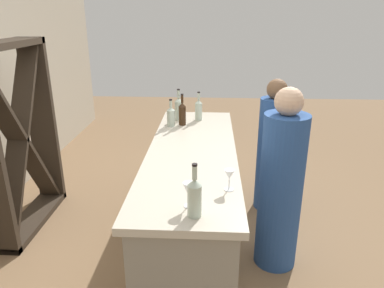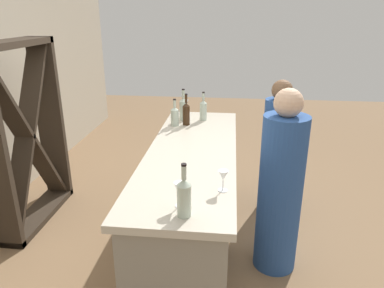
{
  "view_description": "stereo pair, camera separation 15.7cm",
  "coord_description": "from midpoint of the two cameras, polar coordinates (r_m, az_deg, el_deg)",
  "views": [
    {
      "loc": [
        -2.77,
        -0.15,
        2.03
      ],
      "look_at": [
        0.0,
        0.0,
        0.99
      ],
      "focal_mm": 33.63,
      "sensor_mm": 36.0,
      "label": 1
    },
    {
      "loc": [
        -2.76,
        -0.31,
        2.03
      ],
      "look_at": [
        0.0,
        0.0,
        0.99
      ],
      "focal_mm": 33.63,
      "sensor_mm": 36.0,
      "label": 2
    }
  ],
  "objects": [
    {
      "name": "bar_counter",
      "position": [
        3.18,
        -1.43,
        -8.8
      ],
      "size": [
        2.35,
        0.73,
        0.94
      ],
      "color": "gray",
      "rests_on": "ground"
    },
    {
      "name": "wine_bottle_second_right_clear_pale",
      "position": [
        3.78,
        -3.33,
        5.68
      ],
      "size": [
        0.08,
        0.08,
        0.33
      ],
      "color": "#B7C6B2",
      "rests_on": "bar_counter"
    },
    {
      "name": "wine_glass_near_right",
      "position": [
        3.99,
        -3.04,
        6.25
      ],
      "size": [
        0.07,
        0.07,
        0.16
      ],
      "color": "white",
      "rests_on": "bar_counter"
    },
    {
      "name": "wine_bottle_center_amber_brown",
      "position": [
        3.6,
        -2.81,
        4.88
      ],
      "size": [
        0.07,
        0.07,
        0.32
      ],
      "color": "#331E0F",
      "rests_on": "bar_counter"
    },
    {
      "name": "wine_bottle_second_left_clear_pale",
      "position": [
        3.57,
        -4.62,
        4.44
      ],
      "size": [
        0.08,
        0.08,
        0.27
      ],
      "color": "#B7C6B2",
      "rests_on": "bar_counter"
    },
    {
      "name": "person_left_guest",
      "position": [
        3.82,
        11.43,
        -1.07
      ],
      "size": [
        0.35,
        0.35,
        1.41
      ],
      "rotation": [
        0.0,
        0.0,
        1.71
      ],
      "color": "#284C8C",
      "rests_on": "ground"
    },
    {
      "name": "wine_glass_near_center",
      "position": [
        2.1,
        -2.69,
        -7.34
      ],
      "size": [
        0.07,
        0.07,
        0.15
      ],
      "color": "white",
      "rests_on": "bar_counter"
    },
    {
      "name": "wine_rack",
      "position": [
        3.78,
        -26.92,
        0.62
      ],
      "size": [
        1.08,
        0.28,
        1.79
      ],
      "color": "#33281E",
      "rests_on": "ground"
    },
    {
      "name": "wine_bottle_rightmost_clear_pale",
      "position": [
        3.77,
        -0.14,
        5.5
      ],
      "size": [
        0.07,
        0.07,
        0.3
      ],
      "color": "#B7C6B2",
      "rests_on": "bar_counter"
    },
    {
      "name": "ground_plane",
      "position": [
        3.44,
        -1.36,
        -15.75
      ],
      "size": [
        12.0,
        12.0,
        0.0
      ],
      "primitive_type": "plane",
      "color": "#846647"
    },
    {
      "name": "wine_glass_near_left",
      "position": [
        2.29,
        4.0,
        -5.02
      ],
      "size": [
        0.07,
        0.07,
        0.14
      ],
      "color": "white",
      "rests_on": "bar_counter"
    },
    {
      "name": "wine_bottle_leftmost_clear_pale",
      "position": [
        2.0,
        -1.86,
        -8.37
      ],
      "size": [
        0.08,
        0.08,
        0.32
      ],
      "color": "#B7C6B2",
      "rests_on": "bar_counter"
    },
    {
      "name": "person_center_guest",
      "position": [
        2.95,
        12.41,
        -6.85
      ],
      "size": [
        0.36,
        0.36,
        1.51
      ],
      "rotation": [
        0.0,
        0.0,
        1.53
      ],
      "color": "#284C8C",
      "rests_on": "ground"
    }
  ]
}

